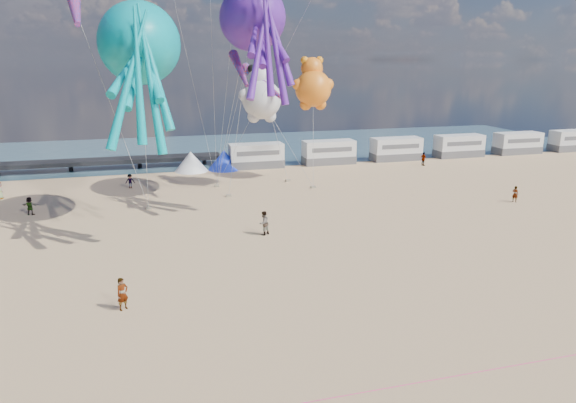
% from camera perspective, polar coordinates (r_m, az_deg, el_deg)
% --- Properties ---
extents(ground, '(120.00, 120.00, 0.00)m').
position_cam_1_polar(ground, '(25.89, 1.83, -14.52)').
color(ground, '#DAAF7E').
rests_on(ground, ground).
extents(water, '(120.00, 120.00, 0.00)m').
position_cam_1_polar(water, '(77.78, -10.17, 5.67)').
color(water, '#355565').
rests_on(water, ground).
extents(motorhome_0, '(6.60, 2.50, 3.00)m').
position_cam_1_polar(motorhome_0, '(63.74, -3.55, 5.10)').
color(motorhome_0, silver).
rests_on(motorhome_0, ground).
extents(motorhome_1, '(6.60, 2.50, 3.00)m').
position_cam_1_polar(motorhome_1, '(66.28, 4.55, 5.48)').
color(motorhome_1, silver).
rests_on(motorhome_1, ground).
extents(motorhome_2, '(6.60, 2.50, 3.00)m').
position_cam_1_polar(motorhome_2, '(70.04, 11.93, 5.74)').
color(motorhome_2, silver).
rests_on(motorhome_2, ground).
extents(motorhome_3, '(6.60, 2.50, 3.00)m').
position_cam_1_polar(motorhome_3, '(74.81, 18.46, 5.88)').
color(motorhome_3, silver).
rests_on(motorhome_3, ground).
extents(motorhome_4, '(6.60, 2.50, 3.00)m').
position_cam_1_polar(motorhome_4, '(80.43, 24.15, 5.95)').
color(motorhome_4, silver).
rests_on(motorhome_4, ground).
extents(motorhome_5, '(6.60, 2.50, 3.00)m').
position_cam_1_polar(motorhome_5, '(86.73, 29.06, 5.96)').
color(motorhome_5, silver).
rests_on(motorhome_5, ground).
extents(tent_white, '(4.00, 4.00, 2.40)m').
position_cam_1_polar(tent_white, '(62.70, -10.74, 4.41)').
color(tent_white, white).
rests_on(tent_white, ground).
extents(tent_blue, '(4.00, 4.00, 2.40)m').
position_cam_1_polar(tent_blue, '(63.12, -7.11, 4.63)').
color(tent_blue, '#1933CC').
rests_on(tent_blue, ground).
extents(rope_line, '(34.00, 0.03, 0.03)m').
position_cam_1_polar(rope_line, '(21.92, 5.92, -20.73)').
color(rope_line, '#F2338C').
rests_on(rope_line, ground).
extents(standing_person, '(0.79, 0.73, 1.81)m').
position_cam_1_polar(standing_person, '(29.11, -17.91, -9.75)').
color(standing_person, tan).
rests_on(standing_person, ground).
extents(beachgoer_0, '(0.50, 0.67, 1.67)m').
position_cam_1_polar(beachgoer_0, '(56.55, -29.40, 1.09)').
color(beachgoer_0, '#7F6659').
rests_on(beachgoer_0, ground).
extents(beachgoer_1, '(1.09, 1.00, 1.87)m').
position_cam_1_polar(beachgoer_1, '(39.14, -2.72, -2.41)').
color(beachgoer_1, '#7F6659').
rests_on(beachgoer_1, ground).
extents(beachgoer_2, '(0.75, 0.59, 1.50)m').
position_cam_1_polar(beachgoer_2, '(55.89, -17.14, 2.17)').
color(beachgoer_2, '#7F6659').
rests_on(beachgoer_2, ground).
extents(beachgoer_3, '(0.91, 1.23, 1.71)m').
position_cam_1_polar(beachgoer_3, '(67.18, 14.82, 4.59)').
color(beachgoer_3, '#7F6659').
rests_on(beachgoer_3, ground).
extents(beachgoer_4, '(1.00, 0.65, 1.58)m').
position_cam_1_polar(beachgoer_4, '(49.47, -26.76, -0.44)').
color(beachgoer_4, '#7F6659').
rests_on(beachgoer_4, ground).
extents(beachgoer_5, '(1.09, 1.48, 1.55)m').
position_cam_1_polar(beachgoer_5, '(52.71, 23.93, 0.77)').
color(beachgoer_5, '#7F6659').
rests_on(beachgoer_5, ground).
extents(sandbag_a, '(0.50, 0.35, 0.22)m').
position_cam_1_polar(sandbag_a, '(47.68, -15.19, -0.69)').
color(sandbag_a, gray).
rests_on(sandbag_a, ground).
extents(sandbag_b, '(0.50, 0.35, 0.22)m').
position_cam_1_polar(sandbag_b, '(50.50, -6.61, 0.65)').
color(sandbag_b, gray).
rests_on(sandbag_b, ground).
extents(sandbag_c, '(0.50, 0.35, 0.22)m').
position_cam_1_polar(sandbag_c, '(53.62, 2.81, 1.61)').
color(sandbag_c, gray).
rests_on(sandbag_c, ground).
extents(sandbag_d, '(0.50, 0.35, 0.22)m').
position_cam_1_polar(sandbag_d, '(56.50, -0.01, 2.35)').
color(sandbag_d, gray).
rests_on(sandbag_d, ground).
extents(sandbag_e, '(0.50, 0.35, 0.22)m').
position_cam_1_polar(sandbag_e, '(54.67, -7.91, 1.75)').
color(sandbag_e, gray).
rests_on(sandbag_e, ground).
extents(kite_octopus_teal, '(5.48, 11.49, 12.82)m').
position_cam_1_polar(kite_octopus_teal, '(42.23, -16.18, 16.52)').
color(kite_octopus_teal, '#03A1A7').
extents(kite_octopus_purple, '(5.36, 11.11, 12.37)m').
position_cam_1_polar(kite_octopus_purple, '(48.12, -4.00, 19.68)').
color(kite_octopus_purple, '#5C209C').
extents(kite_panda, '(5.68, 5.47, 6.79)m').
position_cam_1_polar(kite_panda, '(52.72, -2.96, 11.27)').
color(kite_panda, silver).
extents(kite_teddy_orange, '(4.80, 4.54, 6.59)m').
position_cam_1_polar(kite_teddy_orange, '(55.63, 2.82, 12.43)').
color(kite_teddy_orange, orange).
extents(windsock_left, '(2.00, 7.52, 7.44)m').
position_cam_1_polar(windsock_left, '(42.37, -22.57, 19.17)').
color(windsock_left, red).
extents(windsock_mid, '(3.61, 6.25, 6.43)m').
position_cam_1_polar(windsock_mid, '(52.36, -2.89, 13.13)').
color(windsock_mid, red).
extents(windsock_right, '(1.22, 5.74, 5.69)m').
position_cam_1_polar(windsock_right, '(47.77, -5.38, 14.43)').
color(windsock_right, red).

